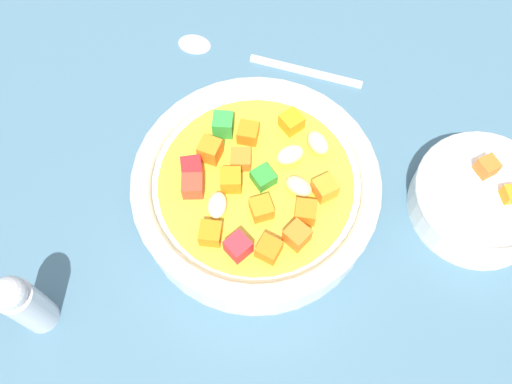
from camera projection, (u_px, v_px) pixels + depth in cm
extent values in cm
cube|color=#42667A|center=(256.00, 208.00, 51.52)|extent=(140.00, 140.00, 2.00)
cylinder|color=white|center=(256.00, 194.00, 48.86)|extent=(20.12, 20.12, 3.92)
torus|color=white|center=(256.00, 181.00, 46.65)|extent=(20.57, 20.57, 1.65)
cylinder|color=gold|center=(256.00, 183.00, 46.91)|extent=(16.13, 16.13, 0.40)
ellipsoid|color=beige|center=(290.00, 155.00, 46.95)|extent=(2.64, 2.08, 1.51)
cube|color=orange|center=(291.00, 122.00, 48.37)|extent=(2.22, 2.22, 1.47)
cube|color=orange|center=(254.00, 132.00, 47.91)|extent=(2.12, 2.12, 1.49)
cube|color=orange|center=(306.00, 212.00, 44.70)|extent=(2.06, 2.06, 1.56)
cube|color=orange|center=(231.00, 183.00, 45.71)|extent=(1.87, 1.87, 1.77)
cube|color=green|center=(263.00, 173.00, 46.43)|extent=(2.19, 2.19, 1.17)
cube|color=#BB2932|center=(238.00, 247.00, 43.39)|extent=(2.29, 2.29, 1.69)
cube|color=red|center=(193.00, 191.00, 45.45)|extent=(1.86, 1.86, 1.61)
ellipsoid|color=beige|center=(217.00, 205.00, 45.26)|extent=(2.02, 2.62, 1.02)
ellipsoid|color=beige|center=(318.00, 143.00, 47.53)|extent=(2.22, 2.70, 1.39)
ellipsoid|color=beige|center=(299.00, 186.00, 45.89)|extent=(2.70, 2.68, 1.19)
cube|color=orange|center=(210.00, 150.00, 46.92)|extent=(2.27, 2.27, 1.91)
cube|color=red|center=(192.00, 168.00, 46.47)|extent=(1.67, 1.67, 1.41)
cube|color=orange|center=(269.00, 249.00, 43.41)|extent=(2.32, 2.32, 1.49)
cube|color=orange|center=(265.00, 208.00, 44.91)|extent=(1.88, 1.88, 1.46)
cube|color=green|center=(223.00, 125.00, 47.98)|extent=(1.99, 1.99, 1.91)
cube|color=orange|center=(325.00, 188.00, 45.58)|extent=(2.10, 2.10, 1.61)
cube|color=orange|center=(210.00, 234.00, 43.93)|extent=(2.03, 2.03, 1.54)
cube|color=orange|center=(241.00, 159.00, 46.93)|extent=(1.90, 1.90, 1.24)
cube|color=orange|center=(297.00, 236.00, 43.76)|extent=(2.32, 2.32, 1.73)
cylinder|color=silver|center=(306.00, 69.00, 56.49)|extent=(10.65, 5.79, 0.87)
ellipsoid|color=silver|center=(194.00, 41.00, 57.95)|extent=(4.15, 3.70, 0.92)
cylinder|color=white|center=(479.00, 201.00, 49.15)|extent=(11.67, 11.67, 2.88)
torus|color=white|center=(486.00, 192.00, 47.64)|extent=(11.79, 11.79, 0.93)
cube|color=orange|center=(487.00, 167.00, 48.11)|extent=(1.91, 1.91, 1.51)
cube|color=orange|center=(511.00, 194.00, 47.11)|extent=(1.35, 1.35, 1.31)
cylinder|color=silver|center=(29.00, 307.00, 43.41)|extent=(2.76, 2.76, 6.31)
sphere|color=silver|center=(9.00, 293.00, 40.01)|extent=(2.48, 2.48, 2.48)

